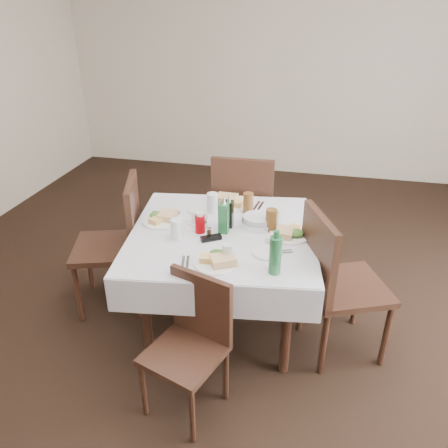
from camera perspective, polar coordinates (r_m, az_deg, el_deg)
name	(u,v)px	position (r m, az deg, el deg)	size (l,w,h in m)	color
ground_plane	(246,346)	(3.12, 2.87, -15.66)	(7.00, 7.00, 0.00)	black
room_shell	(254,91)	(2.32, 3.88, 16.95)	(6.04, 7.04, 2.80)	beige
dining_table	(222,243)	(2.92, -0.26, -2.51)	(1.35, 1.35, 0.76)	black
chair_north	(244,205)	(3.65, 2.61, 2.46)	(0.51, 0.51, 1.04)	black
chair_south	(192,336)	(2.50, -4.17, -14.39)	(0.49, 0.49, 0.82)	black
chair_east	(333,277)	(2.83, 14.07, -6.75)	(0.63, 0.63, 1.02)	black
chair_west	(119,237)	(3.29, -13.51, -1.63)	(0.60, 0.60, 1.01)	black
meal_north	(229,202)	(3.24, 0.67, 2.85)	(0.29, 0.29, 0.06)	white
meal_south	(218,260)	(2.53, -0.82, -4.71)	(0.27, 0.27, 0.06)	white
meal_east	(290,233)	(2.84, 8.57, -1.20)	(0.26, 0.26, 0.06)	white
meal_west	(162,218)	(3.03, -8.09, 0.77)	(0.27, 0.27, 0.06)	white
side_plate_a	(199,210)	(3.17, -3.27, 1.86)	(0.17, 0.17, 0.01)	white
side_plate_b	(267,253)	(2.65, 5.62, -3.73)	(0.18, 0.18, 0.01)	white
water_n	(213,203)	(3.11, -1.51, 2.77)	(0.08, 0.08, 0.14)	silver
water_s	(227,253)	(2.54, 0.42, -3.76)	(0.06, 0.06, 0.11)	silver
water_e	(275,218)	(2.93, 6.72, 0.81)	(0.07, 0.07, 0.14)	silver
water_w	(176,229)	(2.78, -6.24, -0.66)	(0.07, 0.07, 0.13)	silver
iced_tea_a	(248,203)	(3.11, 3.17, 2.75)	(0.07, 0.07, 0.15)	brown
iced_tea_b	(271,220)	(2.88, 6.18, 0.52)	(0.07, 0.07, 0.15)	brown
bread_basket	(258,221)	(2.94, 4.46, 0.36)	(0.22, 0.22, 0.07)	silver
oil_cruet_dark	(229,213)	(2.90, 0.63, 1.46)	(0.06, 0.06, 0.24)	black
oil_cruet_green	(224,217)	(2.82, -0.04, 0.92)	(0.06, 0.06, 0.26)	#286E3D
ketchup_bottle	(200,223)	(2.85, -3.16, 0.13)	(0.07, 0.07, 0.14)	#AA0007
salt_shaker	(205,226)	(2.87, -2.54, -0.25)	(0.03, 0.03, 0.07)	white
pepper_shaker	(209,232)	(2.80, -1.98, -1.08)	(0.03, 0.03, 0.07)	#3B271A
coffee_mug	(197,218)	(2.97, -3.51, 0.85)	(0.14, 0.13, 0.09)	white
sunglasses	(211,238)	(2.77, -1.71, -1.84)	(0.14, 0.11, 0.03)	black
green_bottle	(275,255)	(2.42, 6.71, -3.99)	(0.07, 0.07, 0.26)	#286E3D
sugar_caddy	(274,240)	(2.74, 6.58, -2.14)	(0.11, 0.08, 0.05)	white
cutlery_n	(258,207)	(3.22, 4.46, 2.23)	(0.07, 0.20, 0.01)	silver
cutlery_s	(185,264)	(2.54, -5.09, -5.21)	(0.08, 0.18, 0.01)	silver
cutlery_e	(278,253)	(2.66, 7.07, -3.73)	(0.18, 0.11, 0.01)	silver
cutlery_w	(166,213)	(3.14, -7.59, 1.39)	(0.21, 0.08, 0.01)	silver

